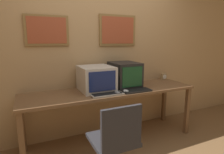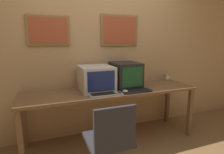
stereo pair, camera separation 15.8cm
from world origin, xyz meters
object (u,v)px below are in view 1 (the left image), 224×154
Objects in this scene: keyboard_main at (107,94)px; office_chair at (115,148)px; mouse_far_corner at (117,93)px; monitor_right at (125,75)px; keyboard_side at (137,91)px; mouse_near_keyboard at (126,91)px; monitor_left at (96,78)px; desk_clock at (164,76)px.

office_chair is at bearing -105.42° from keyboard_main.
mouse_far_corner is at bearing -1.57° from keyboard_main.
monitor_right reaches higher than office_chair.
mouse_near_keyboard is (-0.16, 0.01, 0.01)m from keyboard_side.
keyboard_side is (0.42, 0.00, -0.00)m from keyboard_main.
monitor_left is 0.56m from keyboard_side.
mouse_near_keyboard is (0.27, 0.01, 0.01)m from keyboard_main.
office_chair reaches higher than keyboard_main.
mouse_far_corner is (-0.26, -0.29, -0.16)m from monitor_right.
mouse_near_keyboard is (-0.13, -0.27, -0.16)m from monitor_right.
mouse_near_keyboard is (0.31, -0.27, -0.14)m from monitor_left.
monitor_left reaches higher than keyboard_side.
keyboard_side is 3.69× the size of desk_clock.
mouse_far_corner is (-0.29, -0.00, 0.01)m from keyboard_side.
monitor_left reaches higher than mouse_far_corner.
keyboard_side is 0.86m from office_chair.
office_chair is at bearing -123.83° from monitor_right.
monitor_left is 0.98m from office_chair.
keyboard_main is at bearing -143.96° from monitor_right.
monitor_right is 1.08× the size of keyboard_main.
office_chair reaches higher than mouse_far_corner.
keyboard_side is at bearing -31.64° from monitor_left.
monitor_left is 0.33m from keyboard_main.
monitor_left is 4.51× the size of mouse_near_keyboard.
mouse_near_keyboard is 1.08m from desk_clock.
monitor_left is 0.44m from monitor_right.
monitor_left is at bearing -179.60° from monitor_right.
monitor_left is 1.16× the size of keyboard_main.
mouse_near_keyboard is at bearing 7.60° from mouse_far_corner.
keyboard_main is at bearing -82.03° from monitor_left.
keyboard_side is 3.74× the size of mouse_near_keyboard.
desk_clock is at bearing 24.48° from mouse_near_keyboard.
monitor_left reaches higher than keyboard_main.
keyboard_main is (-0.40, -0.29, -0.17)m from monitor_right.
monitor_left is 0.44m from mouse_near_keyboard.
office_chair is (-0.14, -0.52, -0.40)m from keyboard_main.
keyboard_main is 0.48× the size of office_chair.
keyboard_main is 0.42m from keyboard_side.
desk_clock is at bearing 22.63° from mouse_far_corner.
mouse_far_corner is 0.71m from office_chair.
monitor_right reaches higher than keyboard_main.
mouse_near_keyboard is at bearing -115.12° from monitor_right.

